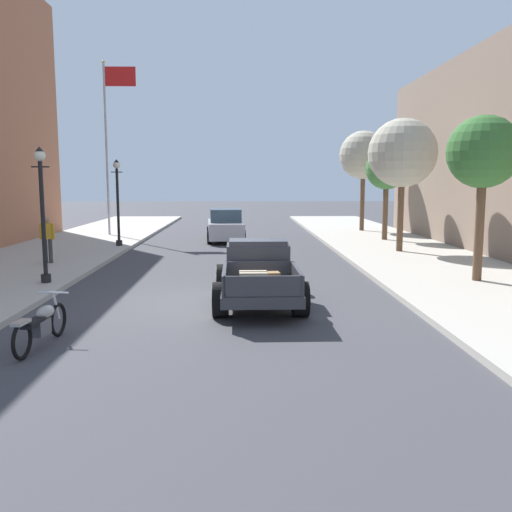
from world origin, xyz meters
TOP-DOWN VIEW (x-y plane):
  - ground_plane at (0.00, 0.00)m, footprint 140.00×140.00m
  - sidewalk_right at (7.25, 0.00)m, footprint 5.50×64.00m
  - hotrod_truck_gunmetal at (0.88, 0.06)m, footprint 2.24×4.96m
  - motorcycle_parked at (-3.22, -3.72)m, footprint 0.62×2.12m
  - car_background_silver at (-0.35, 14.33)m, footprint 2.08×4.40m
  - pedestrian_sidewalk_left at (-6.42, 5.94)m, footprint 0.53×0.22m
  - street_lamp_near at (-5.16, 2.08)m, footprint 0.50×0.32m
  - street_lamp_far at (-5.06, 11.21)m, footprint 0.50×0.32m
  - flagpole at (-6.51, 16.46)m, footprint 1.74×0.16m
  - street_tree_nearest at (7.39, 2.11)m, footprint 2.08×2.08m
  - street_tree_second at (7.06, 8.96)m, footprint 2.80×2.80m
  - street_tree_third at (7.61, 13.50)m, footprint 2.02×2.02m
  - street_tree_farthest at (7.58, 18.67)m, footprint 2.79×2.79m

SIDE VIEW (x-z plane):
  - ground_plane at x=0.00m, z-range 0.00..0.00m
  - sidewalk_right at x=7.25m, z-range 0.00..0.15m
  - motorcycle_parked at x=-3.22m, z-range -0.02..0.91m
  - hotrod_truck_gunmetal at x=0.88m, z-range -0.04..1.54m
  - car_background_silver at x=-0.35m, z-range -0.06..1.59m
  - pedestrian_sidewalk_left at x=-6.42m, z-range 0.26..1.91m
  - street_lamp_near at x=-5.16m, z-range 0.46..4.31m
  - street_lamp_far at x=-5.06m, z-range 0.46..4.31m
  - street_tree_third at x=7.61m, z-range 1.34..5.84m
  - street_tree_nearest at x=7.39m, z-range 1.44..6.20m
  - street_tree_second at x=7.06m, z-range 1.44..6.87m
  - street_tree_farthest at x=7.58m, z-range 1.62..7.41m
  - flagpole at x=-6.51m, z-range 1.19..10.35m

